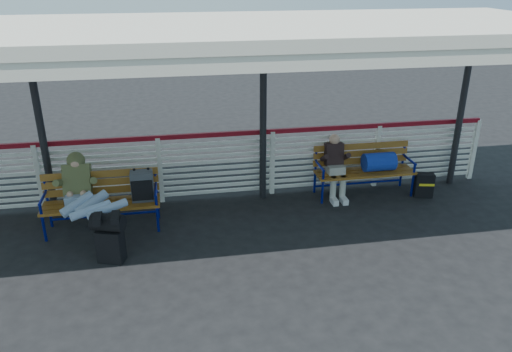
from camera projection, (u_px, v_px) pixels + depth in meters
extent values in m
plane|color=black|center=(163.00, 258.00, 7.22)|extent=(60.00, 60.00, 0.00)
cube|color=silver|center=(160.00, 170.00, 8.70)|extent=(12.00, 0.04, 1.04)
cube|color=maroon|center=(157.00, 138.00, 8.47)|extent=(12.00, 0.06, 0.08)
cube|color=silver|center=(474.00, 150.00, 9.68)|extent=(0.08, 0.08, 1.20)
cube|color=silver|center=(147.00, 30.00, 6.83)|extent=(12.60, 3.60, 0.16)
cube|color=silver|center=(144.00, 63.00, 5.29)|extent=(12.60, 0.06, 0.30)
cylinder|color=black|center=(41.00, 129.00, 7.92)|extent=(0.12, 0.12, 3.00)
cylinder|color=black|center=(263.00, 118.00, 8.51)|extent=(0.12, 0.12, 3.00)
cylinder|color=black|center=(462.00, 108.00, 9.11)|extent=(0.12, 0.12, 3.00)
cube|color=black|center=(111.00, 246.00, 7.05)|extent=(0.41, 0.32, 0.49)
cylinder|color=black|center=(108.00, 222.00, 6.90)|extent=(0.51, 0.38, 0.25)
cube|color=#8D5C1B|center=(101.00, 205.00, 7.80)|extent=(1.80, 0.50, 0.04)
cube|color=#8D5C1B|center=(101.00, 182.00, 7.93)|extent=(1.80, 0.10, 0.40)
cylinder|color=navy|center=(44.00, 228.00, 7.57)|extent=(0.04, 0.04, 0.45)
cylinder|color=navy|center=(158.00, 219.00, 7.84)|extent=(0.04, 0.04, 0.45)
cylinder|color=navy|center=(48.00, 201.00, 7.91)|extent=(0.04, 0.04, 0.90)
cylinder|color=navy|center=(157.00, 193.00, 8.18)|extent=(0.04, 0.04, 0.90)
cube|color=#494C51|center=(142.00, 186.00, 7.82)|extent=(0.35, 0.22, 0.49)
cube|color=#8D5C1B|center=(365.00, 172.00, 9.01)|extent=(1.80, 0.50, 0.04)
cube|color=#8D5C1B|center=(361.00, 153.00, 9.14)|extent=(1.80, 0.10, 0.40)
cylinder|color=navy|center=(322.00, 192.00, 8.78)|extent=(0.04, 0.04, 0.45)
cylinder|color=navy|center=(412.00, 185.00, 9.06)|extent=(0.04, 0.04, 0.45)
cylinder|color=navy|center=(315.00, 170.00, 9.12)|extent=(0.04, 0.04, 0.90)
cylinder|color=navy|center=(402.00, 164.00, 9.39)|extent=(0.04, 0.04, 0.90)
cylinder|color=#10229B|center=(379.00, 162.00, 8.98)|extent=(0.57, 0.33, 0.33)
cube|color=#9CAFD2|center=(78.00, 200.00, 7.75)|extent=(0.36, 0.26, 0.18)
cube|color=brown|center=(77.00, 179.00, 7.83)|extent=(0.42, 0.38, 0.53)
sphere|color=brown|center=(76.00, 161.00, 7.81)|extent=(0.28, 0.28, 0.28)
sphere|color=tan|center=(76.00, 162.00, 7.78)|extent=(0.21, 0.21, 0.21)
cube|color=black|center=(97.00, 219.00, 6.79)|extent=(0.11, 0.27, 0.10)
cube|color=black|center=(116.00, 218.00, 6.83)|extent=(0.11, 0.27, 0.10)
cube|color=#AAA89A|center=(336.00, 170.00, 8.92)|extent=(0.30, 0.24, 0.16)
cube|color=black|center=(334.00, 154.00, 8.94)|extent=(0.32, 0.23, 0.42)
sphere|color=tan|center=(335.00, 139.00, 8.86)|extent=(0.19, 0.19, 0.19)
cylinder|color=#AAA89A|center=(333.00, 189.00, 8.85)|extent=(0.11, 0.11, 0.46)
cylinder|color=#AAA89A|center=(343.00, 188.00, 8.88)|extent=(0.11, 0.11, 0.46)
cube|color=silver|center=(334.00, 201.00, 8.84)|extent=(0.10, 0.24, 0.10)
cube|color=silver|center=(344.00, 200.00, 8.86)|extent=(0.10, 0.24, 0.10)
cube|color=black|center=(424.00, 185.00, 9.04)|extent=(0.36, 0.25, 0.45)
cube|color=yellow|center=(427.00, 185.00, 8.94)|extent=(0.27, 0.08, 0.04)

